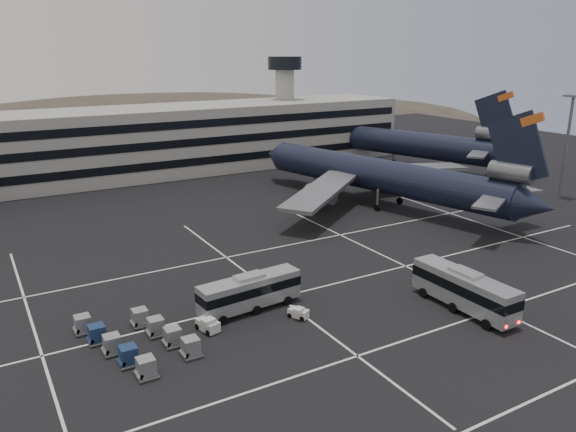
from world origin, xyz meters
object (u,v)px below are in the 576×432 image
object	(u,v)px
bus_far	(250,291)
tug_a	(208,325)
trijet_main	(383,176)
uld_cluster	(136,339)
bus_near	(464,288)

from	to	relation	value
bus_far	tug_a	world-z (taller)	bus_far
trijet_main	bus_far	xyz separation A→B (m)	(-37.38, -24.45, -3.10)
uld_cluster	bus_far	bearing A→B (deg)	6.79
bus_far	tug_a	size ratio (longest dim) A/B	4.31
bus_far	uld_cluster	xyz separation A→B (m)	(-12.25, -1.46, -1.33)
bus_near	bus_far	bearing A→B (deg)	149.53
bus_near	uld_cluster	xyz separation A→B (m)	(-31.33, 9.51, -1.54)
trijet_main	tug_a	xyz separation A→B (m)	(-42.83, -26.48, -4.58)
trijet_main	tug_a	distance (m)	50.56
trijet_main	bus_near	xyz separation A→B (m)	(-18.30, -35.41, -2.89)
bus_near	tug_a	distance (m)	26.16
tug_a	bus_far	bearing A→B (deg)	6.51
bus_near	uld_cluster	bearing A→B (deg)	162.53
bus_far	tug_a	bearing A→B (deg)	105.68
bus_near	bus_far	world-z (taller)	bus_near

